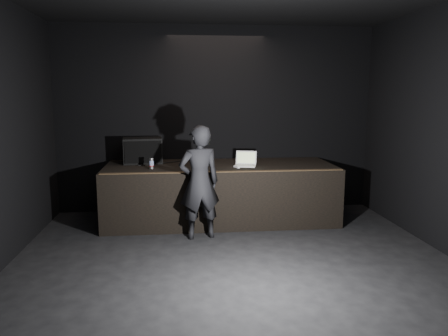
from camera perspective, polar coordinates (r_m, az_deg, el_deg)
name	(u,v)px	position (r m, az deg, el deg)	size (l,w,h in m)	color
ground	(242,285)	(5.37, 2.30, -14.97)	(7.00, 7.00, 0.00)	black
room_walls	(243,113)	(4.88, 2.47, 7.15)	(6.10, 7.10, 3.52)	black
stage_riser	(220,192)	(7.79, -0.53, -3.21)	(4.00, 1.50, 1.00)	black
riser_lip	(224,172)	(6.99, 0.01, -0.46)	(3.92, 0.10, 0.01)	brown
stage_monitor	(143,150)	(8.01, -10.58, 2.27)	(0.73, 0.57, 0.46)	black
cable	(161,163)	(7.89, -8.19, 0.63)	(0.02, 0.02, 0.92)	black
laptop	(246,162)	(7.59, 2.83, 0.78)	(0.43, 0.40, 0.25)	silver
beer_can	(151,163)	(7.37, -9.46, 0.59)	(0.08, 0.08, 0.18)	silver
plastic_cup	(209,163)	(7.51, -1.96, 0.59)	(0.08, 0.08, 0.10)	white
wii_remote	(237,167)	(7.39, 1.66, 0.15)	(0.04, 0.16, 0.03)	white
person	(199,182)	(6.75, -3.24, -1.90)	(0.65, 0.42, 1.77)	black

